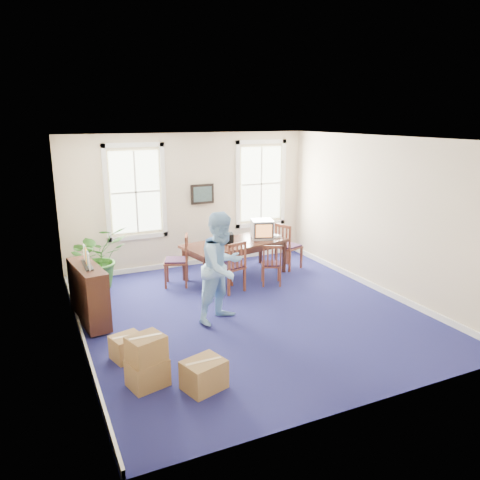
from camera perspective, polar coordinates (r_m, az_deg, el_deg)
name	(u,v)px	position (r m, az deg, el deg)	size (l,w,h in m)	color
floor	(249,312)	(8.89, 1.05, -8.79)	(6.50, 6.50, 0.00)	navy
ceiling	(249,138)	(8.15, 1.16, 12.29)	(6.50, 6.50, 0.00)	white
wall_back	(190,201)	(11.33, -6.11, 4.78)	(6.50, 6.50, 0.00)	beige
wall_front	(369,288)	(5.75, 15.42, -5.66)	(6.50, 6.50, 0.00)	beige
wall_left	(73,249)	(7.60, -19.71, -1.01)	(6.50, 6.50, 0.00)	beige
wall_right	(380,215)	(10.02, 16.75, 2.92)	(6.50, 6.50, 0.00)	beige
baseboard_back	(192,262)	(11.67, -5.85, -2.71)	(6.00, 0.04, 0.12)	white
baseboard_left	(84,340)	(8.14, -18.54, -11.47)	(0.04, 6.50, 0.12)	white
baseboard_right	(374,286)	(10.42, 15.99, -5.41)	(0.04, 6.50, 0.12)	white
window_left	(136,192)	(10.92, -12.62, 5.73)	(1.40, 0.12, 2.20)	white
window_right	(261,184)	(12.00, 2.56, 6.86)	(1.40, 0.12, 2.20)	white
wall_picture	(202,194)	(11.35, -4.61, 5.61)	(0.58, 0.06, 0.48)	black
conference_table	(236,259)	(10.69, -0.55, -2.34)	(2.38, 1.08, 0.81)	#412218
crt_tv	(262,229)	(10.86, 2.71, 1.34)	(0.48, 0.53, 0.44)	#B7B7BC
game_console	(275,236)	(11.01, 4.32, 0.48)	(0.18, 0.22, 0.06)	white
equipment_bag	(224,238)	(10.49, -2.02, 0.23)	(0.43, 0.28, 0.21)	black
chair_near_left	(230,266)	(9.75, -1.20, -3.18)	(0.49, 0.49, 1.10)	brown
chair_near_right	(271,264)	(10.18, 3.83, -2.91)	(0.42, 0.42, 0.93)	brown
chair_end_left	(176,260)	(10.17, -7.80, -2.47)	(0.50, 0.50, 1.12)	brown
chair_end_right	(289,246)	(11.27, 5.98, -0.71)	(0.50, 0.50, 1.12)	brown
man	(222,267)	(8.24, -2.16, -3.33)	(0.97, 0.75, 1.99)	#92C6F3
credenza	(89,295)	(8.68, -17.94, -6.44)	(0.38, 1.32, 1.04)	#412218
brochure_rack	(87,258)	(8.47, -18.18, -2.13)	(0.13, 0.73, 0.32)	#99999E
potted_plant	(98,257)	(10.36, -16.97, -2.03)	(1.21, 1.05, 1.34)	#295D1C
cardboard_boxes	(159,354)	(6.75, -9.86, -13.51)	(1.34, 1.34, 0.77)	olive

